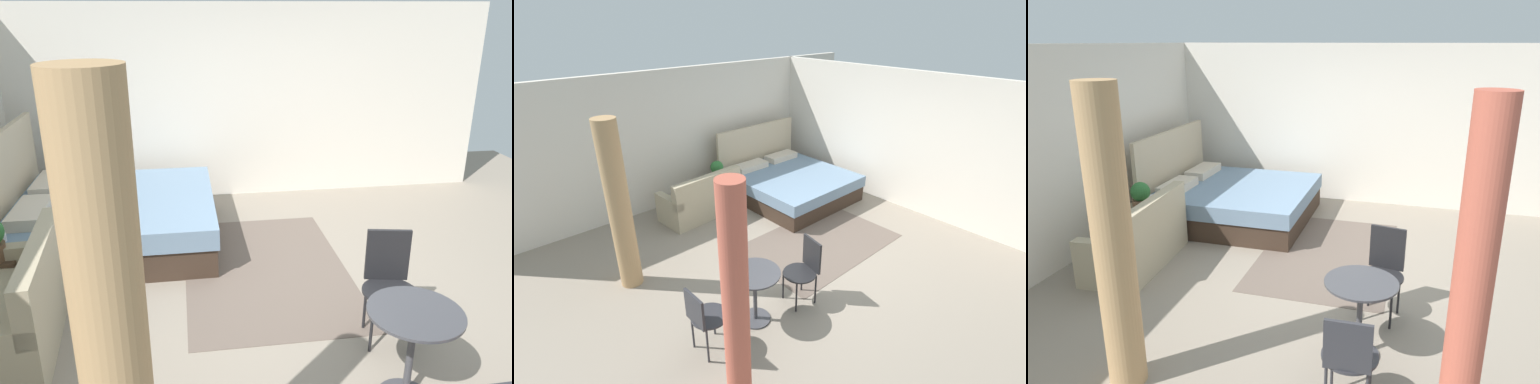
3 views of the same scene
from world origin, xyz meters
The scene contains 14 objects.
ground_plane centered at (0.00, 0.00, -0.01)m, with size 8.28×9.46×0.02m, color gray.
wall_back centered at (0.00, 3.23, 1.29)m, with size 8.28×0.12×2.57m, color silver.
wall_right centered at (2.64, 0.00, 1.29)m, with size 0.12×6.46×2.57m, color silver.
area_rug centered at (0.36, 0.19, 0.00)m, with size 2.45×1.62×0.01m, color #66564C.
bed centered at (1.25, 1.82, 0.30)m, with size 2.05×2.19×1.32m.
couch centered at (-0.53, 2.32, 0.29)m, with size 1.48×0.81×0.87m.
nightstand centered at (0.17, 2.63, 0.23)m, with size 0.41×0.36×0.45m.
potted_plant centered at (0.07, 2.64, 0.65)m, with size 0.26×0.26×0.39m.
vase centered at (0.29, 2.64, 0.52)m, with size 0.10×0.10×0.14m.
balcony_table centered at (-1.57, -0.45, 0.49)m, with size 0.62×0.62×0.71m.
cafe_chair_near_window centered at (-2.31, -0.46, 0.52)m, with size 0.42×0.42×0.84m.
cafe_chair_near_couch centered at (-0.83, -0.59, 0.53)m, with size 0.50×0.50×0.89m.
curtain_left centered at (-2.39, -1.18, 1.18)m, with size 0.24×0.24×2.36m.
curtain_right centered at (-2.39, 1.28, 1.18)m, with size 0.29×0.29×2.36m.
Camera 2 is at (-3.93, -3.32, 3.46)m, focal length 27.14 mm.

